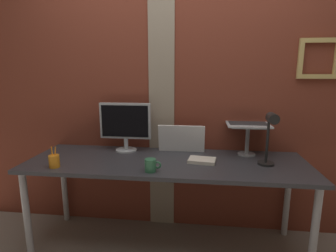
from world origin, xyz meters
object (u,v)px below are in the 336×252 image
Objects in this scene: whiteboard_panel at (181,139)px; desk_lamp at (270,133)px; laptop at (247,116)px; monitor at (125,123)px; pen_cup at (54,161)px; coffee_mug at (151,165)px.

whiteboard_panel is 0.71m from desk_lamp.
whiteboard_panel is (-0.54, -0.06, -0.19)m from laptop.
monitor is 1.28× the size of laptop.
desk_lamp is 1.53m from pen_cup.
whiteboard_panel is at bearing 155.38° from desk_lamp.
desk_lamp reaches higher than pen_cup.
whiteboard_panel is at bearing 28.84° from pen_cup.
monitor reaches higher than coffee_mug.
desk_lamp is (1.11, -0.27, 0.01)m from monitor.
pen_cup is (-1.51, -0.19, -0.20)m from desk_lamp.
whiteboard_panel is at bearing -174.05° from laptop.
coffee_mug is at bearing -56.89° from monitor.
whiteboard_panel is at bearing 2.57° from monitor.
monitor is 3.79× the size of coffee_mug.
pen_cup is at bearing -151.16° from whiteboard_panel.
coffee_mug is (-0.17, -0.48, -0.07)m from whiteboard_panel.
monitor is 1.01m from laptop.
monitor is at bearing 166.28° from desk_lamp.
monitor reaches higher than desk_lamp.
coffee_mug is at bearing -142.97° from laptop.
laptop is (1.01, 0.08, 0.07)m from monitor.
desk_lamp is at bearing 7.06° from pen_cup.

